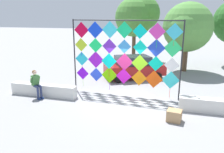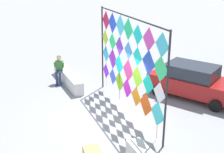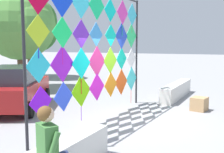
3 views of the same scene
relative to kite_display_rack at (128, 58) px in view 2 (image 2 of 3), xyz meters
The scene contains 5 objects.
ground 2.59m from the kite_display_rack, 76.27° to the right, with size 120.00×120.00×0.00m, color gray.
plaza_ledge_left 4.80m from the kite_display_rack, 162.51° to the right, with size 3.69×0.47×0.63m, color silver.
kite_display_rack is the anchor object (origin of this frame).
seated_vendor 4.85m from the kite_display_rack, 158.33° to the right, with size 0.71×0.63×1.48m.
parked_car 3.75m from the kite_display_rack, 91.32° to the left, with size 4.31×3.42×1.55m.
Camera 2 is at (9.79, -4.27, 5.77)m, focal length 48.40 mm.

